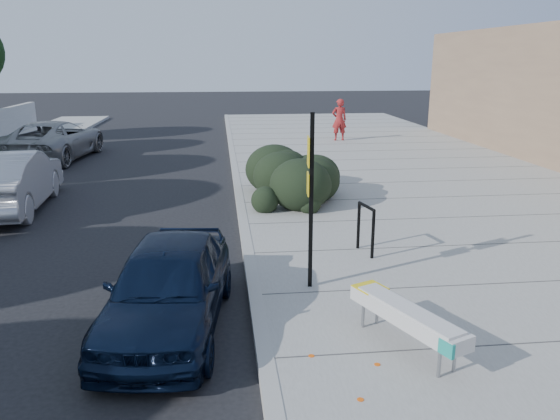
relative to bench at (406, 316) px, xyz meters
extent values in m
plane|color=black|center=(-1.88, 1.92, -0.62)|extent=(120.00, 120.00, 0.00)
cube|color=gray|center=(3.72, 6.92, -0.54)|extent=(11.20, 50.00, 0.15)
cube|color=#9E9E99|center=(-1.88, 6.92, -0.53)|extent=(0.22, 50.00, 0.17)
cylinder|color=gray|center=(0.18, -0.73, -0.28)|extent=(0.04, 0.04, 0.37)
cylinder|color=gray|center=(0.42, -0.63, -0.28)|extent=(0.04, 0.04, 0.37)
cylinder|color=gray|center=(-0.41, 0.63, -0.28)|extent=(0.04, 0.04, 0.37)
cylinder|color=gray|center=(-0.17, 0.73, -0.28)|extent=(0.04, 0.04, 0.37)
cylinder|color=gray|center=(-0.12, -0.05, -0.12)|extent=(0.62, 1.38, 0.03)
cylinder|color=gray|center=(0.12, 0.05, -0.12)|extent=(0.62, 1.38, 0.03)
cube|color=#B2B2B2|center=(0.00, 0.00, 0.01)|extent=(1.13, 1.94, 0.20)
cube|color=yellow|center=(-0.30, 0.71, 0.12)|extent=(0.52, 0.52, 0.02)
cube|color=teal|center=(0.18, -0.88, 0.01)|extent=(0.13, 0.22, 0.18)
cylinder|color=black|center=(0.50, 3.39, 0.01)|extent=(0.06, 0.06, 0.96)
cylinder|color=black|center=(0.37, 3.99, 0.01)|extent=(0.06, 0.06, 0.96)
cylinder|color=black|center=(0.43, 3.69, 0.50)|extent=(0.19, 0.62, 0.06)
cube|color=black|center=(-0.93, 2.18, 1.01)|extent=(0.07, 0.07, 2.95)
cube|color=yellow|center=(-0.99, 2.19, 1.86)|extent=(0.05, 0.34, 0.48)
cube|color=yellow|center=(-0.99, 2.19, 1.32)|extent=(0.05, 0.32, 0.36)
ellipsoid|color=black|center=(-0.38, 8.72, 0.29)|extent=(2.92, 4.41, 1.52)
imported|color=black|center=(-3.21, 1.23, 0.06)|extent=(2.06, 4.15, 1.36)
imported|color=#B1B1B6|center=(-7.95, 8.41, 0.18)|extent=(1.99, 4.96, 1.60)
imported|color=gray|center=(-8.97, 16.22, 0.16)|extent=(3.27, 5.87, 1.55)
imported|color=maroon|center=(3.25, 19.07, 0.51)|extent=(0.73, 0.49, 1.95)
camera|label=1|loc=(-2.40, -6.36, 3.29)|focal=35.00mm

